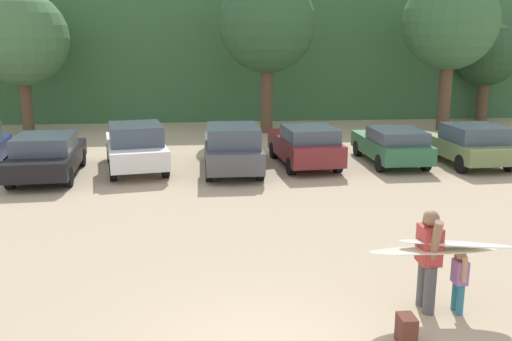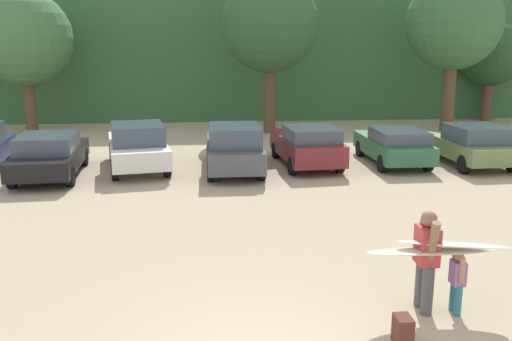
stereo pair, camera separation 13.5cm
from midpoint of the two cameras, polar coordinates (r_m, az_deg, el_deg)
name	(u,v)px [view 2 (the right image)]	position (r m, az deg, el deg)	size (l,w,h in m)	color
hillside_ridge	(217,53)	(36.35, -3.86, 11.83)	(108.00, 12.00, 7.05)	#38663D
tree_center_left	(24,39)	(28.61, -22.32, 12.28)	(4.36, 4.36, 6.62)	brown
tree_right	(270,25)	(26.80, 1.59, 14.58)	(4.50, 4.50, 7.33)	brown
tree_center	(454,23)	(28.87, 19.57, 13.93)	(4.49, 4.49, 7.42)	brown
tree_center_right	(491,53)	(33.22, 22.85, 10.92)	(3.56, 3.56, 5.47)	brown
parked_car_black	(49,155)	(19.48, -20.03, 1.53)	(2.17, 4.55, 1.42)	black
parked_car_white	(138,146)	(19.71, -11.73, 2.47)	(2.62, 4.72, 1.63)	white
parked_car_dark_gray	(234,148)	(19.01, -2.04, 2.34)	(1.86, 4.43, 1.65)	#4C4F54
parked_car_maroon	(307,145)	(19.94, 5.40, 2.61)	(2.14, 4.30, 1.48)	maroon
parked_car_forest_green	(394,145)	(20.76, 14.01, 2.54)	(1.87, 4.09, 1.33)	#2D6642
parked_car_olive_green	(472,144)	(21.41, 21.24, 2.50)	(2.13, 4.01, 1.48)	#6B7F4C
person_adult	(426,255)	(9.73, 17.29, -8.20)	(0.32, 0.78, 1.73)	#4C4C51
person_child	(457,279)	(9.94, 20.13, -10.27)	(0.20, 0.41, 1.08)	teal
surfboard_cream	(432,251)	(9.73, 17.79, -7.76)	(2.19, 0.64, 0.16)	beige
surfboard_white	(454,244)	(9.71, 19.83, -7.07)	(1.90, 0.97, 0.17)	white
backpack_dropped	(403,331)	(8.92, 15.11, -15.43)	(0.24, 0.34, 0.45)	#592D23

